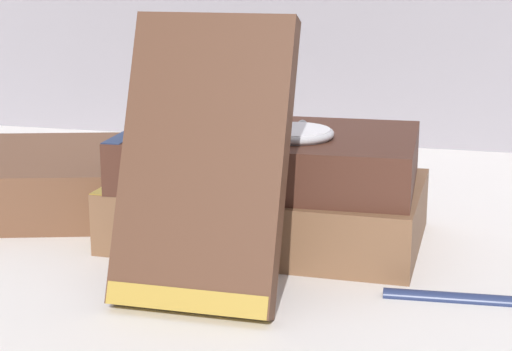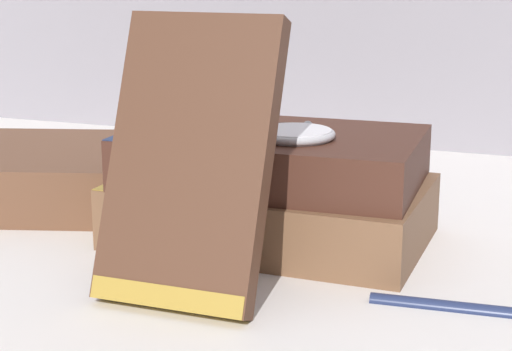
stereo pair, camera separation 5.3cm
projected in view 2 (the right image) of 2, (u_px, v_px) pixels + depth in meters
name	position (u px, v px, depth m)	size (l,w,h in m)	color
ground_plane	(223.00, 240.00, 0.57)	(3.00, 3.00, 0.00)	silver
book_flat_bottom	(265.00, 210.00, 0.57)	(0.20, 0.13, 0.04)	brown
book_flat_top	(266.00, 156.00, 0.56)	(0.19, 0.13, 0.03)	#422319
book_leaning_front	(189.00, 170.00, 0.46)	(0.09, 0.07, 0.15)	#4C2D1E
pocket_watch	(296.00, 133.00, 0.54)	(0.05, 0.05, 0.01)	silver
reading_glasses	(225.00, 183.00, 0.71)	(0.09, 0.04, 0.00)	#4C3828
fountain_pen	(486.00, 305.00, 0.45)	(0.12, 0.02, 0.01)	#1E284C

